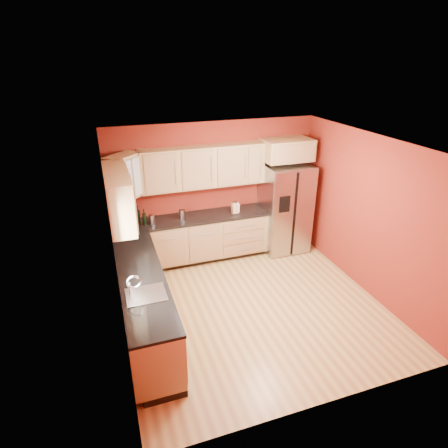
{
  "coord_description": "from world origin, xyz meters",
  "views": [
    {
      "loc": [
        -2.02,
        -4.54,
        3.72
      ],
      "look_at": [
        -0.17,
        0.9,
        1.07
      ],
      "focal_mm": 30.0,
      "sensor_mm": 36.0,
      "label": 1
    }
  ],
  "objects_px": {
    "canister_left": "(152,220)",
    "knife_block": "(234,208)",
    "refrigerator": "(284,208)",
    "wine_bottle_a": "(144,217)",
    "soap_dispenser": "(238,207)"
  },
  "relations": [
    {
      "from": "knife_block",
      "to": "soap_dispenser",
      "type": "bearing_deg",
      "value": 16.79
    },
    {
      "from": "refrigerator",
      "to": "wine_bottle_a",
      "type": "xyz_separation_m",
      "value": [
        -2.76,
        -0.01,
        0.19
      ]
    },
    {
      "from": "knife_block",
      "to": "refrigerator",
      "type": "bearing_deg",
      "value": -3.18
    },
    {
      "from": "soap_dispenser",
      "to": "knife_block",
      "type": "bearing_deg",
      "value": -160.15
    },
    {
      "from": "refrigerator",
      "to": "wine_bottle_a",
      "type": "bearing_deg",
      "value": -179.9
    },
    {
      "from": "canister_left",
      "to": "soap_dispenser",
      "type": "xyz_separation_m",
      "value": [
        1.65,
        0.03,
        0.01
      ]
    },
    {
      "from": "knife_block",
      "to": "soap_dispenser",
      "type": "xyz_separation_m",
      "value": [
        0.08,
        0.03,
        -0.0
      ]
    },
    {
      "from": "refrigerator",
      "to": "soap_dispenser",
      "type": "distance_m",
      "value": 0.99
    },
    {
      "from": "wine_bottle_a",
      "to": "knife_block",
      "type": "xyz_separation_m",
      "value": [
        1.7,
        0.01,
        -0.05
      ]
    },
    {
      "from": "canister_left",
      "to": "knife_block",
      "type": "bearing_deg",
      "value": 0.19
    },
    {
      "from": "wine_bottle_a",
      "to": "refrigerator",
      "type": "bearing_deg",
      "value": 0.1
    },
    {
      "from": "refrigerator",
      "to": "canister_left",
      "type": "relative_size",
      "value": 9.99
    },
    {
      "from": "canister_left",
      "to": "knife_block",
      "type": "distance_m",
      "value": 1.57
    },
    {
      "from": "wine_bottle_a",
      "to": "knife_block",
      "type": "bearing_deg",
      "value": 0.24
    },
    {
      "from": "canister_left",
      "to": "refrigerator",
      "type": "bearing_deg",
      "value": 0.07
    }
  ]
}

